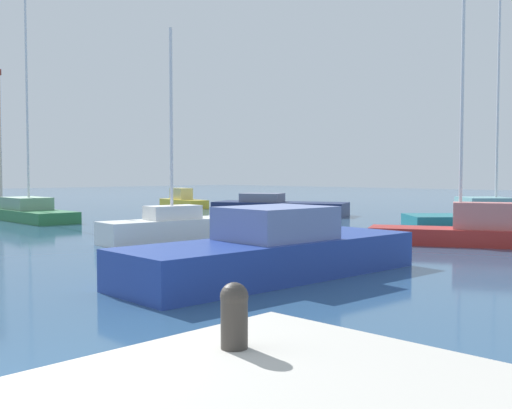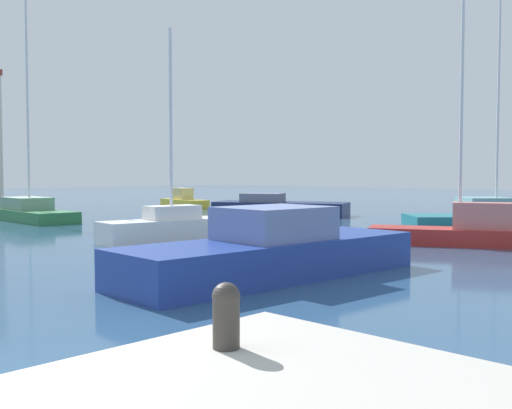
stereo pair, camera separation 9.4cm
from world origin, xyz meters
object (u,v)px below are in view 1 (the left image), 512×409
object	(u,v)px
mooring_bollard	(234,313)
sailboat_white_far_left	(172,227)
motorboat_blue_behind_lamppost	(275,252)
sailboat_green_inner_mooring	(28,211)
sailboat_red_outer_mooring	(466,229)
sailboat_teal_far_right	(493,216)
motorboat_yellow_distant_east	(183,201)
motorboat_navy_mid_harbor	(278,207)

from	to	relation	value
mooring_bollard	sailboat_white_far_left	xyz separation A→B (m)	(10.68, 14.69, -0.77)
motorboat_blue_behind_lamppost	sailboat_green_inner_mooring	distance (m)	22.97
motorboat_blue_behind_lamppost	sailboat_red_outer_mooring	world-z (taller)	sailboat_red_outer_mooring
sailboat_white_far_left	motorboat_blue_behind_lamppost	bearing A→B (deg)	-111.18
mooring_bollard	sailboat_green_inner_mooring	size ratio (longest dim) A/B	0.05
sailboat_teal_far_right	sailboat_white_far_left	bearing A→B (deg)	158.86
motorboat_yellow_distant_east	motorboat_blue_behind_lamppost	distance (m)	32.21
motorboat_blue_behind_lamppost	sailboat_red_outer_mooring	size ratio (longest dim) A/B	0.81
sailboat_green_inner_mooring	sailboat_red_outer_mooring	distance (m)	23.74
motorboat_yellow_distant_east	motorboat_blue_behind_lamppost	bearing A→B (deg)	-124.73
motorboat_blue_behind_lamppost	mooring_bollard	bearing A→B (deg)	-139.76
motorboat_yellow_distant_east	sailboat_green_inner_mooring	bearing A→B (deg)	-164.76
motorboat_navy_mid_harbor	sailboat_red_outer_mooring	bearing A→B (deg)	-114.35
sailboat_red_outer_mooring	sailboat_green_inner_mooring	bearing A→B (deg)	104.43
motorboat_yellow_distant_east	sailboat_teal_far_right	size ratio (longest dim) A/B	0.38
mooring_bollard	sailboat_white_far_left	bearing A→B (deg)	53.99
sailboat_green_inner_mooring	sailboat_teal_far_right	bearing A→B (deg)	-53.79
mooring_bollard	motorboat_navy_mid_harbor	distance (m)	32.84
motorboat_yellow_distant_east	sailboat_red_outer_mooring	world-z (taller)	sailboat_red_outer_mooring
sailboat_red_outer_mooring	sailboat_teal_far_right	xyz separation A→B (m)	(8.90, 2.75, -0.07)
motorboat_yellow_distant_east	sailboat_red_outer_mooring	size ratio (longest dim) A/B	0.49
motorboat_navy_mid_harbor	sailboat_teal_far_right	distance (m)	13.20
sailboat_white_far_left	sailboat_green_inner_mooring	xyz separation A→B (m)	(0.85, 14.18, -0.02)
mooring_bollard	motorboat_blue_behind_lamppost	world-z (taller)	motorboat_blue_behind_lamppost
sailboat_white_far_left	sailboat_green_inner_mooring	size ratio (longest dim) A/B	0.67
sailboat_white_far_left	sailboat_red_outer_mooring	world-z (taller)	sailboat_red_outer_mooring
sailboat_white_far_left	sailboat_red_outer_mooring	xyz separation A→B (m)	(6.77, -8.81, 0.02)
motorboat_navy_mid_harbor	sailboat_teal_far_right	bearing A→B (deg)	-82.44
mooring_bollard	motorboat_blue_behind_lamppost	size ratio (longest dim) A/B	0.07
sailboat_green_inner_mooring	sailboat_teal_far_right	size ratio (longest dim) A/B	0.90
sailboat_teal_far_right	mooring_bollard	bearing A→B (deg)	-161.85
motorboat_yellow_distant_east	motorboat_navy_mid_harbor	xyz separation A→B (m)	(-1.16, -11.03, -0.01)
motorboat_blue_behind_lamppost	motorboat_navy_mid_harbor	world-z (taller)	motorboat_blue_behind_lamppost
motorboat_yellow_distant_east	sailboat_teal_far_right	distance (m)	24.12
sailboat_white_far_left	sailboat_teal_far_right	size ratio (longest dim) A/B	0.60
mooring_bollard	motorboat_navy_mid_harbor	bearing A→B (deg)	41.42
sailboat_white_far_left	sailboat_red_outer_mooring	bearing A→B (deg)	-52.48
sailboat_white_far_left	motorboat_navy_mid_harbor	world-z (taller)	sailboat_white_far_left
sailboat_teal_far_right	motorboat_blue_behind_lamppost	bearing A→B (deg)	-172.90
motorboat_yellow_distant_east	sailboat_green_inner_mooring	size ratio (longest dim) A/B	0.43
mooring_bollard	sailboat_red_outer_mooring	distance (m)	18.43
sailboat_white_far_left	sailboat_teal_far_right	distance (m)	16.80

